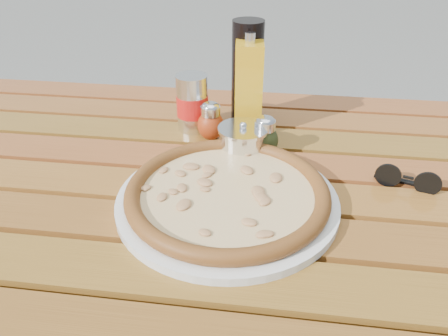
# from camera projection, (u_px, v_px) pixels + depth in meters

# --- Properties ---
(table) EXTENTS (1.40, 0.90, 0.75)m
(table) POSITION_uv_depth(u_px,v_px,m) (223.00, 223.00, 0.79)
(table) COLOR #3C1E0D
(table) RESTS_ON ground
(plate) EXTENTS (0.47, 0.47, 0.01)m
(plate) POSITION_uv_depth(u_px,v_px,m) (227.00, 200.00, 0.71)
(plate) COLOR silver
(plate) RESTS_ON table
(pizza) EXTENTS (0.44, 0.44, 0.03)m
(pizza) POSITION_uv_depth(u_px,v_px,m) (227.00, 192.00, 0.70)
(pizza) COLOR #FAE9B3
(pizza) RESTS_ON plate
(pepper_shaker) EXTENTS (0.06, 0.06, 0.08)m
(pepper_shaker) POSITION_uv_depth(u_px,v_px,m) (211.00, 122.00, 0.89)
(pepper_shaker) COLOR #A13612
(pepper_shaker) RESTS_ON table
(oregano_shaker) EXTENTS (0.06, 0.06, 0.08)m
(oregano_shaker) POSITION_uv_depth(u_px,v_px,m) (264.00, 137.00, 0.83)
(oregano_shaker) COLOR #313A17
(oregano_shaker) RESTS_ON table
(dark_bottle) EXTENTS (0.07, 0.07, 0.22)m
(dark_bottle) POSITION_uv_depth(u_px,v_px,m) (247.00, 74.00, 0.92)
(dark_bottle) COLOR black
(dark_bottle) RESTS_ON table
(soda_can) EXTENTS (0.07, 0.07, 0.12)m
(soda_can) POSITION_uv_depth(u_px,v_px,m) (192.00, 104.00, 0.92)
(soda_can) COLOR silver
(soda_can) RESTS_ON table
(olive_oil_cruet) EXTENTS (0.06, 0.06, 0.21)m
(olive_oil_cruet) POSITION_uv_depth(u_px,v_px,m) (249.00, 89.00, 0.89)
(olive_oil_cruet) COLOR gold
(olive_oil_cruet) RESTS_ON table
(parmesan_tin) EXTENTS (0.10, 0.10, 0.07)m
(parmesan_tin) POSITION_uv_depth(u_px,v_px,m) (243.00, 141.00, 0.83)
(parmesan_tin) COLOR silver
(parmesan_tin) RESTS_ON table
(sunglasses) EXTENTS (0.11, 0.05, 0.04)m
(sunglasses) POSITION_uv_depth(u_px,v_px,m) (407.00, 180.00, 0.75)
(sunglasses) COLOR black
(sunglasses) RESTS_ON table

